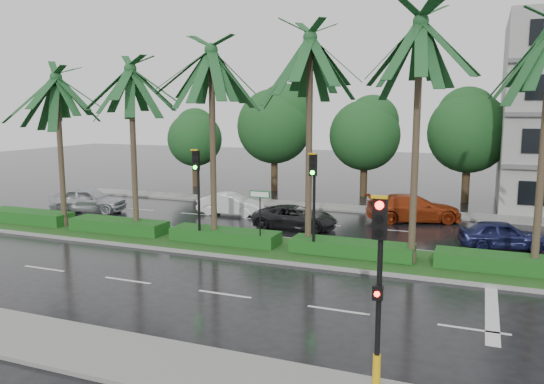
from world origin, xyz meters
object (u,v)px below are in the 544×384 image
at_px(signal_near, 379,284).
at_px(signal_median_left, 197,182).
at_px(car_white, 231,204).
at_px(car_darkgrey, 295,217).
at_px(car_red, 413,208).
at_px(car_silver, 89,200).
at_px(street_sign, 260,205).
at_px(car_blue, 502,235).

height_order(signal_near, signal_median_left, signal_median_left).
height_order(signal_median_left, car_white, signal_median_left).
xyz_separation_m(car_white, car_darkgrey, (4.87, -2.17, -0.03)).
distance_m(car_darkgrey, car_red, 7.00).
bearing_deg(car_white, car_silver, 100.95).
bearing_deg(street_sign, car_red, 59.13).
xyz_separation_m(signal_median_left, car_red, (8.50, 9.38, -2.23)).
relative_size(signal_median_left, car_white, 1.11).
height_order(signal_median_left, car_silver, signal_median_left).
distance_m(signal_near, car_white, 20.89).
height_order(signal_median_left, street_sign, signal_median_left).
distance_m(signal_median_left, car_darkgrey, 6.39).
relative_size(signal_near, street_sign, 1.68).
bearing_deg(car_darkgrey, signal_near, -159.33).
bearing_deg(signal_near, signal_median_left, 135.91).
bearing_deg(car_white, car_blue, -104.93).
height_order(signal_near, car_red, signal_near).
height_order(car_silver, car_darkgrey, car_silver).
height_order(signal_median_left, car_darkgrey, signal_median_left).
relative_size(car_darkgrey, car_red, 0.84).
relative_size(signal_median_left, car_blue, 1.15).
relative_size(car_white, car_red, 0.74).
relative_size(car_silver, car_red, 0.86).
height_order(street_sign, car_blue, street_sign).
bearing_deg(car_blue, car_white, 67.43).
xyz_separation_m(car_white, car_blue, (14.96, -2.52, -0.00)).
bearing_deg(car_blue, signal_median_left, 97.34).
relative_size(signal_near, car_silver, 0.96).
bearing_deg(car_silver, car_white, -88.29).
bearing_deg(car_white, car_red, -84.33).
height_order(signal_median_left, car_red, signal_median_left).
bearing_deg(car_silver, signal_median_left, -129.51).
xyz_separation_m(signal_median_left, car_silver, (-10.46, 4.85, -2.23)).
xyz_separation_m(street_sign, car_blue, (10.00, 4.64, -1.48)).
bearing_deg(car_silver, car_darkgrey, -103.26).
bearing_deg(street_sign, signal_median_left, -176.53).
relative_size(car_white, car_blue, 1.04).
bearing_deg(signal_median_left, car_white, 104.93).
relative_size(car_silver, car_blue, 1.20).
height_order(street_sign, car_silver, street_sign).
relative_size(signal_near, car_red, 0.82).
xyz_separation_m(signal_median_left, car_darkgrey, (2.91, 5.17, -2.38)).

